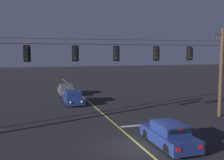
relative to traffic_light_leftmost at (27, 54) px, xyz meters
name	(u,v)px	position (x,y,z in m)	size (l,w,h in m)	color
ground_plane	(142,147)	(6.21, -4.84, -5.37)	(180.00, 180.00, 0.00)	black
lane_centre_stripe	(97,109)	(6.21, 6.02, -5.37)	(0.14, 60.00, 0.01)	#D1C64C
stop_bar_paint	(142,125)	(8.11, -0.58, -5.37)	(3.40, 0.36, 0.01)	silver
signal_span_assembly	(116,74)	(6.21, 0.02, -1.50)	(20.49, 0.32, 7.43)	#423021
traffic_light_leftmost	(27,54)	(0.00, 0.00, 0.00)	(0.48, 0.41, 1.22)	black
traffic_light_left_inner	(76,54)	(3.24, 0.00, 0.00)	(0.48, 0.41, 1.22)	black
traffic_light_centre	(117,53)	(6.29, 0.00, 0.00)	(0.48, 0.41, 1.22)	black
traffic_light_right_inner	(157,53)	(9.53, 0.00, 0.00)	(0.48, 0.41, 1.22)	black
traffic_light_rightmost	(190,53)	(12.48, 0.00, 0.00)	(0.48, 0.41, 1.22)	black
car_waiting_near_lane	(169,135)	(7.81, -5.07, -4.72)	(1.80, 4.33, 1.39)	navy
car_oncoming_lead	(73,98)	(4.37, 9.24, -4.72)	(1.80, 4.42, 1.39)	navy
car_oncoming_trailing	(66,90)	(4.37, 15.25, -4.72)	(1.80, 4.42, 1.39)	#4C4C51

